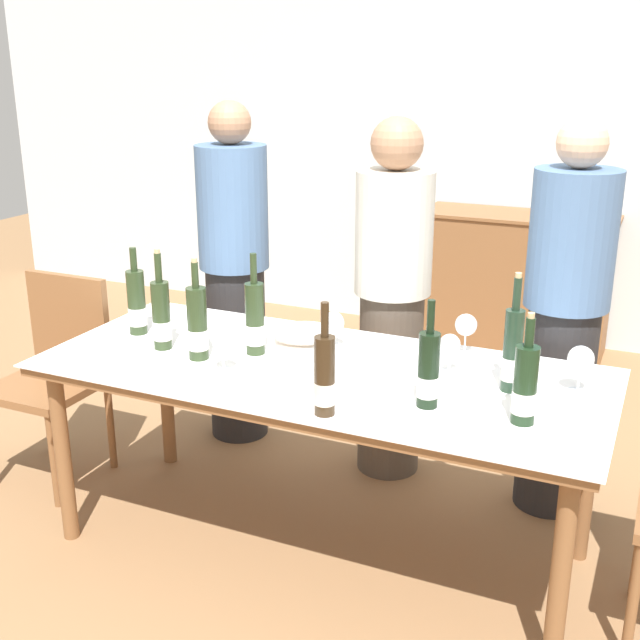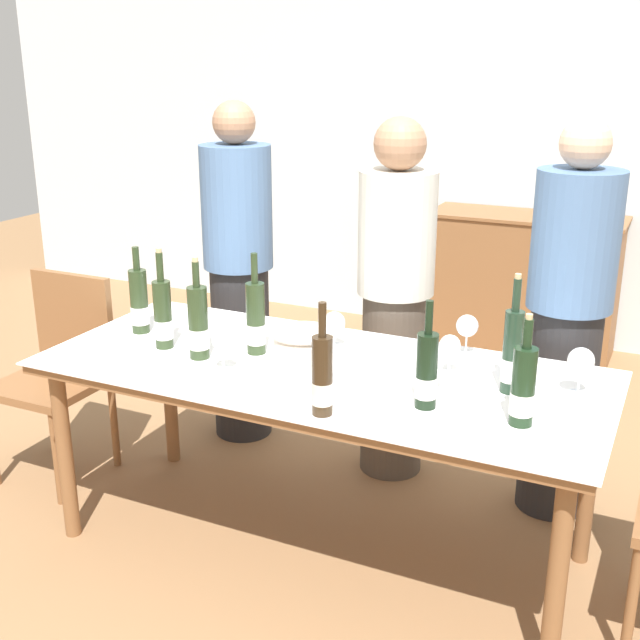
{
  "view_description": "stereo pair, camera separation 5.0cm",
  "coord_description": "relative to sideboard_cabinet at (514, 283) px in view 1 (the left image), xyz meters",
  "views": [
    {
      "loc": [
        1.1,
        -2.44,
        1.82
      ],
      "look_at": [
        0.0,
        0.0,
        0.93
      ],
      "focal_mm": 45.0,
      "sensor_mm": 36.0,
      "label": 1
    },
    {
      "loc": [
        1.14,
        -2.42,
        1.82
      ],
      "look_at": [
        0.0,
        0.0,
        0.93
      ],
      "focal_mm": 45.0,
      "sensor_mm": 36.0,
      "label": 2
    }
  ],
  "objects": [
    {
      "name": "ground_plane",
      "position": [
        -0.22,
        -2.52,
        -0.44
      ],
      "size": [
        12.0,
        12.0,
        0.0
      ],
      "primitive_type": "plane",
      "color": "olive"
    },
    {
      "name": "back_wall",
      "position": [
        -0.22,
        0.29,
        0.96
      ],
      "size": [
        8.0,
        0.1,
        2.8
      ],
      "color": "silver",
      "rests_on": "ground_plane"
    },
    {
      "name": "sideboard_cabinet",
      "position": [
        0.0,
        0.0,
        0.0
      ],
      "size": [
        1.18,
        0.46,
        0.88
      ],
      "color": "brown",
      "rests_on": "ground_plane"
    },
    {
      "name": "dining_table",
      "position": [
        -0.22,
        -2.52,
        0.24
      ],
      "size": [
        2.04,
        0.88,
        0.75
      ],
      "color": "brown",
      "rests_on": "ground_plane"
    },
    {
      "name": "ice_bucket",
      "position": [
        -0.18,
        -2.74,
        0.42
      ],
      "size": [
        0.21,
        0.21,
        0.21
      ],
      "color": "white",
      "rests_on": "dining_table"
    },
    {
      "name": "wine_bottle_0",
      "position": [
        -0.5,
        -2.49,
        0.44
      ],
      "size": [
        0.07,
        0.07,
        0.39
      ],
      "color": "#28381E",
      "rests_on": "dining_table"
    },
    {
      "name": "wine_bottle_1",
      "position": [
        0.53,
        -2.68,
        0.43
      ],
      "size": [
        0.07,
        0.07,
        0.35
      ],
      "color": "black",
      "rests_on": "dining_table"
    },
    {
      "name": "wine_bottle_2",
      "position": [
        -0.66,
        -2.62,
        0.44
      ],
      "size": [
        0.08,
        0.08,
        0.38
      ],
      "color": "#28381E",
      "rests_on": "dining_table"
    },
    {
      "name": "wine_bottle_3",
      "position": [
        0.45,
        -2.45,
        0.44
      ],
      "size": [
        0.06,
        0.06,
        0.41
      ],
      "color": "#1E3323",
      "rests_on": "dining_table"
    },
    {
      "name": "wine_bottle_4",
      "position": [
        -0.04,
        -2.87,
        0.43
      ],
      "size": [
        0.07,
        0.07,
        0.37
      ],
      "color": "#332314",
      "rests_on": "dining_table"
    },
    {
      "name": "wine_bottle_5",
      "position": [
        0.23,
        -2.68,
        0.43
      ],
      "size": [
        0.07,
        0.07,
        0.35
      ],
      "color": "black",
      "rests_on": "dining_table"
    },
    {
      "name": "wine_bottle_6",
      "position": [
        -1.04,
        -2.48,
        0.43
      ],
      "size": [
        0.07,
        0.07,
        0.35
      ],
      "color": "#28381E",
      "rests_on": "dining_table"
    },
    {
      "name": "wine_bottle_7",
      "position": [
        -0.85,
        -2.59,
        0.43
      ],
      "size": [
        0.07,
        0.07,
        0.39
      ],
      "color": "#28381E",
      "rests_on": "dining_table"
    },
    {
      "name": "wine_glass_0",
      "position": [
        0.66,
        -2.37,
        0.42
      ],
      "size": [
        0.09,
        0.09,
        0.16
      ],
      "color": "white",
      "rests_on": "dining_table"
    },
    {
      "name": "wine_glass_1",
      "position": [
        0.22,
        -2.55,
        0.41
      ],
      "size": [
        0.07,
        0.07,
        0.15
      ],
      "color": "white",
      "rests_on": "dining_table"
    },
    {
      "name": "wine_glass_2",
      "position": [
        0.22,
        -2.17,
        0.42
      ],
      "size": [
        0.08,
        0.08,
        0.16
      ],
      "color": "white",
      "rests_on": "dining_table"
    },
    {
      "name": "wine_glass_3",
      "position": [
        -0.26,
        -2.3,
        0.4
      ],
      "size": [
        0.09,
        0.09,
        0.14
      ],
      "color": "white",
      "rests_on": "dining_table"
    },
    {
      "name": "wine_glass_4",
      "position": [
        0.22,
        -2.38,
        0.41
      ],
      "size": [
        0.08,
        0.08,
        0.14
      ],
      "color": "white",
      "rests_on": "dining_table"
    },
    {
      "name": "wine_glass_5",
      "position": [
        -0.52,
        -2.69,
        0.42
      ],
      "size": [
        0.08,
        0.08,
        0.15
      ],
      "color": "white",
      "rests_on": "dining_table"
    },
    {
      "name": "chair_left_end",
      "position": [
        -1.53,
        -2.44,
        0.08
      ],
      "size": [
        0.42,
        0.42,
        0.9
      ],
      "color": "brown",
      "rests_on": "ground_plane"
    },
    {
      "name": "person_host",
      "position": [
        -1.0,
        -1.78,
        0.37
      ],
      "size": [
        0.33,
        0.33,
        1.62
      ],
      "color": "#262628",
      "rests_on": "ground_plane"
    },
    {
      "name": "person_guest_left",
      "position": [
        -0.19,
        -1.81,
        0.35
      ],
      "size": [
        0.33,
        0.33,
        1.58
      ],
      "color": "#51473D",
      "rests_on": "ground_plane"
    },
    {
      "name": "person_guest_right",
      "position": [
        0.53,
        -1.83,
        0.36
      ],
      "size": [
        0.33,
        0.33,
        1.6
      ],
      "color": "#262628",
      "rests_on": "ground_plane"
    }
  ]
}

